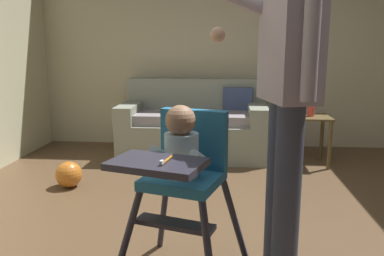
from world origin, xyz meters
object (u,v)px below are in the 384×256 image
at_px(side_table, 310,129).
at_px(sippy_cup, 311,111).
at_px(adult_standing, 287,90).
at_px(toy_ball, 69,174).
at_px(couch, 194,126).
at_px(high_chair, 183,163).

relative_size(side_table, sippy_cup, 5.20).
distance_m(adult_standing, toy_ball, 2.26).
relative_size(couch, toy_ball, 7.03).
xyz_separation_m(couch, toy_ball, (-1.02, -1.20, -0.22)).
height_order(adult_standing, sippy_cup, adult_standing).
xyz_separation_m(adult_standing, sippy_cup, (0.58, 2.12, -0.44)).
xyz_separation_m(couch, adult_standing, (0.66, -2.42, 0.67)).
distance_m(toy_ball, side_table, 2.45).
height_order(couch, toy_ball, couch).
height_order(high_chair, side_table, high_chair).
height_order(high_chair, adult_standing, adult_standing).
distance_m(couch, high_chair, 2.56).
relative_size(high_chair, toy_ball, 4.10).
relative_size(couch, sippy_cup, 16.33).
xyz_separation_m(high_chair, toy_ball, (-1.17, 1.34, -0.54)).
distance_m(high_chair, adult_standing, 0.64).
xyz_separation_m(toy_ball, sippy_cup, (2.26, 0.90, 0.45)).
height_order(toy_ball, side_table, side_table).
xyz_separation_m(couch, sippy_cup, (1.24, -0.30, 0.24)).
distance_m(high_chair, side_table, 2.51).
bearing_deg(toy_ball, high_chair, -48.93).
distance_m(couch, toy_ball, 1.59).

